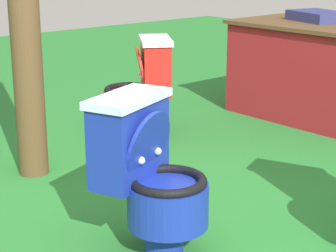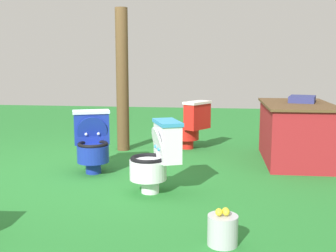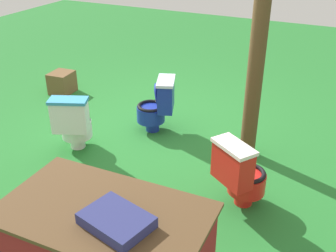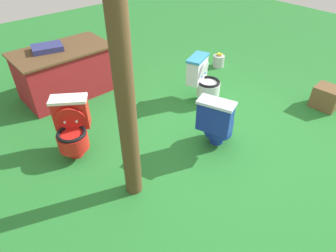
{
  "view_description": "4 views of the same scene",
  "coord_description": "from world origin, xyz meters",
  "px_view_note": "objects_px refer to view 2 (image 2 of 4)",
  "views": [
    {
      "loc": [
        1.96,
        -1.69,
        1.36
      ],
      "look_at": [
        -0.58,
        0.47,
        0.38
      ],
      "focal_mm": 65.66,
      "sensor_mm": 36.0,
      "label": 1
    },
    {
      "loc": [
        4.61,
        1.47,
        1.32
      ],
      "look_at": [
        -0.65,
        0.76,
        0.48
      ],
      "focal_mm": 44.63,
      "sensor_mm": 36.0,
      "label": 2
    },
    {
      "loc": [
        -2.27,
        4.19,
        2.57
      ],
      "look_at": [
        -0.44,
        0.38,
        0.36
      ],
      "focal_mm": 43.37,
      "sensor_mm": 36.0,
      "label": 3
    },
    {
      "loc": [
        -2.46,
        -1.91,
        2.53
      ],
      "look_at": [
        -0.57,
        0.29,
        0.34
      ],
      "focal_mm": 31.4,
      "sensor_mm": 36.0,
      "label": 4
    }
  ],
  "objects_px": {
    "toilet_blue": "(92,141)",
    "wooden_post": "(122,80)",
    "toilet_white": "(157,156)",
    "lemon_bucket": "(223,229)",
    "vendor_table": "(296,132)",
    "toilet_red": "(191,125)"
  },
  "relations": [
    {
      "from": "toilet_blue",
      "to": "wooden_post",
      "type": "relative_size",
      "value": 0.35
    },
    {
      "from": "toilet_white",
      "to": "wooden_post",
      "type": "distance_m",
      "value": 2.18
    },
    {
      "from": "wooden_post",
      "to": "lemon_bucket",
      "type": "xyz_separation_m",
      "value": [
        3.05,
        1.48,
        -0.91
      ]
    },
    {
      "from": "toilet_white",
      "to": "vendor_table",
      "type": "relative_size",
      "value": 0.49
    },
    {
      "from": "toilet_blue",
      "to": "wooden_post",
      "type": "bearing_deg",
      "value": -114.2
    },
    {
      "from": "toilet_blue",
      "to": "toilet_white",
      "type": "height_order",
      "value": "same"
    },
    {
      "from": "toilet_blue",
      "to": "lemon_bucket",
      "type": "xyz_separation_m",
      "value": [
        1.82,
        1.55,
        -0.26
      ]
    },
    {
      "from": "toilet_white",
      "to": "wooden_post",
      "type": "height_order",
      "value": "wooden_post"
    },
    {
      "from": "toilet_blue",
      "to": "lemon_bucket",
      "type": "height_order",
      "value": "toilet_blue"
    },
    {
      "from": "toilet_blue",
      "to": "wooden_post",
      "type": "xyz_separation_m",
      "value": [
        -1.24,
        0.07,
        0.65
      ]
    },
    {
      "from": "toilet_white",
      "to": "lemon_bucket",
      "type": "height_order",
      "value": "toilet_white"
    },
    {
      "from": "toilet_white",
      "to": "lemon_bucket",
      "type": "distance_m",
      "value": 1.35
    },
    {
      "from": "toilet_white",
      "to": "lemon_bucket",
      "type": "relative_size",
      "value": 2.63
    },
    {
      "from": "toilet_red",
      "to": "lemon_bucket",
      "type": "bearing_deg",
      "value": -137.55
    },
    {
      "from": "vendor_table",
      "to": "wooden_post",
      "type": "height_order",
      "value": "wooden_post"
    },
    {
      "from": "toilet_white",
      "to": "lemon_bucket",
      "type": "bearing_deg",
      "value": -172.5
    },
    {
      "from": "vendor_table",
      "to": "lemon_bucket",
      "type": "distance_m",
      "value": 2.83
    },
    {
      "from": "vendor_table",
      "to": "lemon_bucket",
      "type": "relative_size",
      "value": 5.34
    },
    {
      "from": "toilet_blue",
      "to": "toilet_red",
      "type": "height_order",
      "value": "same"
    },
    {
      "from": "toilet_red",
      "to": "toilet_white",
      "type": "xyz_separation_m",
      "value": [
        2.1,
        -0.18,
        0.0
      ]
    },
    {
      "from": "toilet_blue",
      "to": "toilet_white",
      "type": "distance_m",
      "value": 1.11
    },
    {
      "from": "vendor_table",
      "to": "wooden_post",
      "type": "xyz_separation_m",
      "value": [
        -0.39,
        -2.41,
        0.64
      ]
    }
  ]
}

